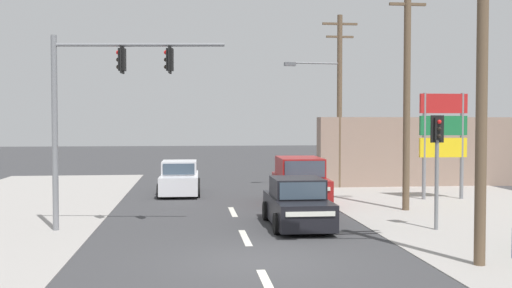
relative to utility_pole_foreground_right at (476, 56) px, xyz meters
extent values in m
plane|color=#3A3A3D|center=(-4.97, 0.97, -4.87)|extent=(140.00, 140.00, 0.00)
cube|color=silver|center=(-4.97, -1.03, -4.87)|extent=(0.20, 2.40, 0.01)
cube|color=silver|center=(-4.97, 3.97, -4.87)|extent=(0.20, 2.40, 0.01)
cube|color=silver|center=(-4.97, 8.97, -4.87)|extent=(0.20, 2.40, 0.01)
cylinder|color=brown|center=(0.14, -0.02, -0.36)|extent=(0.26, 0.26, 9.03)
cylinder|color=brown|center=(1.56, 8.58, -0.45)|extent=(0.26, 0.26, 8.85)
cube|color=brown|center=(1.56, 8.58, 2.88)|extent=(1.40, 0.12, 0.10)
cylinder|color=brown|center=(1.01, 16.59, -0.49)|extent=(0.26, 0.26, 8.76)
cube|color=brown|center=(1.01, 16.59, 3.44)|extent=(1.80, 0.12, 0.11)
cube|color=brown|center=(1.01, 16.59, 2.79)|extent=(1.40, 0.12, 0.10)
cylinder|color=slate|center=(-0.28, 16.48, 1.43)|extent=(2.60, 0.30, 0.09)
cube|color=#595B60|center=(-1.58, 16.38, 1.36)|extent=(0.58, 0.33, 0.18)
cylinder|color=slate|center=(-10.66, 5.68, -1.87)|extent=(0.18, 0.18, 6.00)
cylinder|color=slate|center=(-8.08, 5.38, 0.83)|extent=(5.18, 0.71, 0.11)
cube|color=black|center=(-8.60, 5.44, 0.38)|extent=(0.23, 0.28, 0.68)
cube|color=black|center=(-8.60, 5.44, 0.38)|extent=(0.09, 0.44, 0.84)
sphere|color=red|center=(-8.72, 5.45, 0.60)|extent=(0.13, 0.13, 0.13)
sphere|color=black|center=(-8.72, 5.45, 0.38)|extent=(0.13, 0.13, 0.13)
sphere|color=black|center=(-8.72, 5.45, 0.16)|extent=(0.13, 0.13, 0.13)
cube|color=black|center=(-7.15, 5.27, 0.38)|extent=(0.23, 0.28, 0.68)
cube|color=black|center=(-7.15, 5.27, 0.38)|extent=(0.09, 0.44, 0.84)
sphere|color=red|center=(-7.27, 5.29, 0.60)|extent=(0.13, 0.13, 0.13)
sphere|color=black|center=(-7.27, 5.29, 0.38)|extent=(0.13, 0.13, 0.13)
sphere|color=black|center=(-7.27, 5.29, 0.16)|extent=(0.13, 0.13, 0.13)
cylinder|color=slate|center=(1.02, 4.50, -3.47)|extent=(0.12, 0.12, 2.80)
cube|color=black|center=(1.02, 4.50, -1.73)|extent=(0.29, 0.23, 0.68)
cube|color=black|center=(1.02, 4.50, -1.73)|extent=(0.44, 0.10, 0.84)
sphere|color=red|center=(1.03, 4.38, -1.51)|extent=(0.13, 0.13, 0.13)
sphere|color=black|center=(1.03, 4.38, -1.73)|extent=(0.13, 0.13, 0.13)
sphere|color=black|center=(1.03, 4.38, -1.95)|extent=(0.13, 0.13, 0.13)
cylinder|color=slate|center=(3.47, 11.56, -2.57)|extent=(0.16, 0.16, 4.60)
cylinder|color=slate|center=(5.17, 11.56, -2.57)|extent=(0.16, 0.16, 4.60)
cube|color=red|center=(4.32, 11.56, -0.72)|extent=(2.10, 0.14, 0.84)
cube|color=#196B38|center=(4.32, 11.56, -1.67)|extent=(2.10, 0.14, 0.84)
cube|color=yellow|center=(4.32, 11.56, -2.62)|extent=(2.10, 0.14, 0.84)
cube|color=gray|center=(6.03, 16.97, -3.07)|extent=(12.00, 1.00, 3.60)
cube|color=black|center=(-3.13, 5.69, -4.33)|extent=(1.70, 4.20, 0.80)
cube|color=black|center=(-3.13, 5.74, -3.62)|extent=(1.56, 1.90, 0.62)
cube|color=#384756|center=(-3.13, 4.77, -3.62)|extent=(1.44, 0.06, 0.53)
cube|color=#384756|center=(-3.13, 6.71, -3.62)|extent=(1.40, 0.06, 0.50)
cube|color=white|center=(-3.13, 3.57, -4.15)|extent=(1.45, 0.04, 0.14)
cylinder|color=black|center=(-2.28, 4.38, -4.55)|extent=(0.19, 0.64, 0.64)
cylinder|color=black|center=(-3.98, 4.39, -4.55)|extent=(0.19, 0.64, 0.64)
cylinder|color=black|center=(-2.28, 6.99, -4.55)|extent=(0.19, 0.64, 0.64)
cylinder|color=black|center=(-3.98, 6.99, -4.55)|extent=(0.19, 0.64, 0.64)
cube|color=silver|center=(-7.04, 14.67, -4.33)|extent=(1.77, 4.23, 0.80)
cube|color=silver|center=(-7.04, 14.62, -3.62)|extent=(1.59, 1.93, 0.62)
cube|color=#384756|center=(-7.02, 15.59, -3.62)|extent=(1.44, 0.08, 0.53)
cube|color=#384756|center=(-7.05, 13.65, -3.62)|extent=(1.40, 0.08, 0.50)
cube|color=white|center=(-7.00, 16.79, -4.15)|extent=(1.45, 0.06, 0.14)
cylinder|color=black|center=(-7.87, 15.99, -4.55)|extent=(0.20, 0.64, 0.64)
cylinder|color=black|center=(-6.17, 15.96, -4.55)|extent=(0.20, 0.64, 0.64)
cylinder|color=black|center=(-7.91, 13.39, -4.55)|extent=(0.20, 0.64, 0.64)
cylinder|color=black|center=(-6.21, 13.36, -4.55)|extent=(0.20, 0.64, 0.64)
cube|color=maroon|center=(-2.07, 10.89, -4.24)|extent=(1.97, 4.55, 1.00)
cube|color=maroon|center=(-2.06, 11.09, -3.36)|extent=(1.80, 2.75, 0.76)
cube|color=#384756|center=(-2.10, 9.72, -3.36)|extent=(1.58, 0.11, 0.65)
cube|color=#384756|center=(-2.03, 12.46, -3.36)|extent=(1.55, 0.10, 0.61)
cube|color=white|center=(-2.14, 8.62, -4.01)|extent=(1.56, 0.08, 0.14)
cylinder|color=black|center=(-1.19, 9.47, -4.51)|extent=(0.24, 0.73, 0.72)
cylinder|color=black|center=(-3.03, 9.52, -4.51)|extent=(0.24, 0.73, 0.72)
cylinder|color=black|center=(-1.11, 12.25, -4.51)|extent=(0.24, 0.73, 0.72)
cylinder|color=black|center=(-2.95, 12.31, -4.51)|extent=(0.24, 0.73, 0.72)
camera|label=1|loc=(-6.56, -13.17, -1.52)|focal=42.00mm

